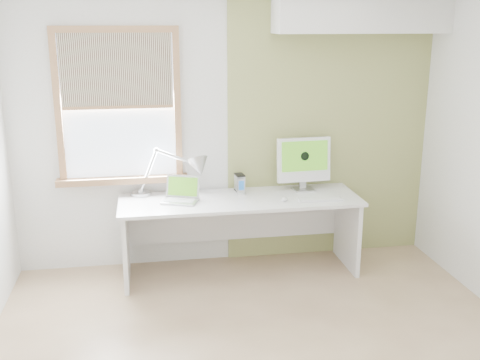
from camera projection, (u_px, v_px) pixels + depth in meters
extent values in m
cube|color=tan|center=(265.00, 354.00, 4.09)|extent=(4.00, 3.50, 0.02)
cube|color=silver|center=(227.00, 130.00, 5.41)|extent=(4.00, 0.02, 2.60)
cube|color=silver|center=(370.00, 306.00, 2.06)|extent=(4.00, 0.02, 2.60)
cube|color=#939555|center=(329.00, 127.00, 5.55)|extent=(2.00, 0.02, 2.60)
cube|color=white|center=(361.00, 9.00, 5.12)|extent=(1.60, 0.40, 0.42)
cube|color=#9C6C43|center=(58.00, 108.00, 5.05)|extent=(0.06, 0.06, 1.42)
cube|color=#9C6C43|center=(177.00, 105.00, 5.22)|extent=(0.06, 0.06, 1.42)
cube|color=#9C6C43|center=(114.00, 29.00, 4.95)|extent=(1.00, 0.06, 0.06)
cube|color=#9C6C43|center=(123.00, 180.00, 5.30)|extent=(1.20, 0.14, 0.06)
cube|color=#D1E2F9|center=(119.00, 107.00, 5.16)|extent=(1.00, 0.01, 1.30)
cube|color=beige|center=(116.00, 71.00, 5.03)|extent=(0.98, 0.02, 0.65)
cube|color=#9C6C43|center=(119.00, 107.00, 5.11)|extent=(0.98, 0.03, 0.03)
cube|color=silver|center=(240.00, 200.00, 5.21)|extent=(2.20, 0.70, 0.03)
cube|color=silver|center=(126.00, 244.00, 5.14)|extent=(0.04, 0.64, 0.70)
cube|color=silver|center=(347.00, 231.00, 5.48)|extent=(0.04, 0.64, 0.70)
cube|color=silver|center=(235.00, 216.00, 5.59)|extent=(2.08, 0.02, 0.48)
cylinder|color=#B3B5B7|center=(141.00, 193.00, 5.32)|extent=(0.20, 0.20, 0.03)
sphere|color=#B3B5B7|center=(141.00, 191.00, 5.31)|extent=(0.06, 0.06, 0.06)
cylinder|color=#B3B5B7|center=(149.00, 171.00, 5.26)|extent=(0.19, 0.04, 0.40)
sphere|color=#B3B5B7|center=(156.00, 150.00, 5.22)|extent=(0.05, 0.05, 0.05)
cylinder|color=#B3B5B7|center=(176.00, 157.00, 5.23)|extent=(0.36, 0.10, 0.16)
sphere|color=#B3B5B7|center=(196.00, 164.00, 5.25)|extent=(0.05, 0.05, 0.04)
cone|color=#B3B5B7|center=(199.00, 167.00, 5.26)|extent=(0.28, 0.31, 0.24)
cube|color=#B3B5B7|center=(180.00, 201.00, 5.10)|extent=(0.37, 0.31, 0.02)
cube|color=#B2B5B7|center=(180.00, 200.00, 5.10)|extent=(0.29, 0.22, 0.00)
cube|color=#B3B5B7|center=(183.00, 186.00, 5.18)|extent=(0.31, 0.17, 0.20)
cube|color=#438419|center=(183.00, 186.00, 5.17)|extent=(0.27, 0.14, 0.16)
cylinder|color=#B3B5B7|center=(241.00, 193.00, 5.35)|extent=(0.08, 0.08, 0.02)
cube|color=#B3B5B7|center=(241.00, 185.00, 5.33)|extent=(0.06, 0.02, 0.12)
cube|color=#194C99|center=(241.00, 185.00, 5.32)|extent=(0.05, 0.01, 0.09)
cube|color=#B3B5B7|center=(240.00, 183.00, 5.41)|extent=(0.09, 0.13, 0.17)
cube|color=black|center=(240.00, 175.00, 5.39)|extent=(0.09, 0.14, 0.01)
cube|color=black|center=(240.00, 190.00, 5.44)|extent=(0.09, 0.14, 0.01)
cube|color=#B3B5B7|center=(304.00, 189.00, 5.47)|extent=(0.20, 0.18, 0.01)
cube|color=#B3B5B7|center=(303.00, 180.00, 5.47)|extent=(0.06, 0.02, 0.17)
cube|color=white|center=(304.00, 160.00, 5.41)|extent=(0.52, 0.12, 0.42)
cube|color=#438419|center=(305.00, 156.00, 5.37)|extent=(0.45, 0.05, 0.28)
cylinder|color=black|center=(305.00, 156.00, 5.37)|extent=(0.08, 0.01, 0.08)
cube|color=white|center=(320.00, 199.00, 5.16)|extent=(0.41, 0.13, 0.01)
cube|color=white|center=(320.00, 199.00, 5.15)|extent=(0.38, 0.10, 0.00)
ellipsoid|color=white|center=(285.00, 199.00, 5.14)|extent=(0.08, 0.11, 0.03)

